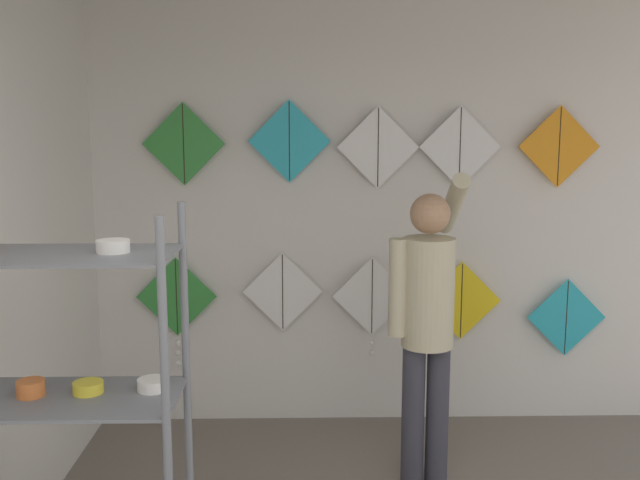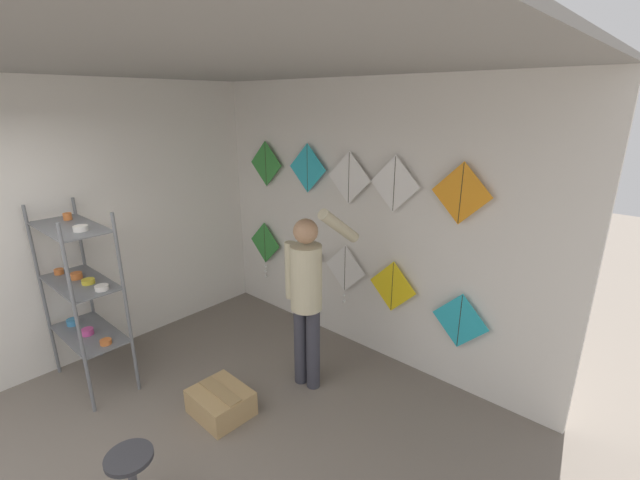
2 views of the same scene
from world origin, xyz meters
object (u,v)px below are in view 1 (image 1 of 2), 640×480
object	(u,v)px
kite_0	(177,303)
kite_6	(289,141)
kite_2	(372,300)
kite_4	(566,317)
shelf_rack	(59,414)
shopkeeper	(427,313)
kite_9	(559,147)
kite_3	(461,301)
kite_1	(283,292)
kite_5	(184,144)
kite_7	(378,147)
kite_8	(460,147)

from	to	relation	value
kite_0	kite_6	world-z (taller)	kite_6
kite_2	kite_4	xyz separation A→B (m)	(1.30, 0.00, -0.13)
shelf_rack	shopkeeper	size ratio (longest dim) A/B	0.98
kite_2	kite_9	xyz separation A→B (m)	(1.19, 0.00, 1.01)
shelf_rack	kite_3	world-z (taller)	shelf_rack
shelf_rack	kite_6	bearing A→B (deg)	70.10
kite_1	kite_5	size ratio (longest dim) A/B	1.00
kite_7	kite_3	bearing A→B (deg)	0.00
kite_4	kite_3	bearing A→B (deg)	180.00
kite_5	kite_2	bearing A→B (deg)	-0.04
kite_1	kite_2	distance (m)	0.59
kite_1	kite_2	xyz separation A→B (m)	(0.59, -0.00, -0.06)
kite_5	kite_1	bearing A→B (deg)	0.00
kite_2	kite_3	xyz separation A→B (m)	(0.60, 0.00, -0.01)
kite_0	kite_2	size ratio (longest dim) A/B	1.11
kite_0	kite_5	xyz separation A→B (m)	(0.08, 0.00, 1.04)
kite_7	kite_8	world-z (taller)	kite_8
kite_1	kite_6	bearing A→B (deg)	0.00
kite_0	kite_5	world-z (taller)	kite_5
kite_7	kite_6	bearing A→B (deg)	180.00
shopkeeper	kite_4	size ratio (longest dim) A/B	3.30
kite_1	kite_3	distance (m)	1.19
kite_6	shopkeeper	bearing A→B (deg)	-47.26
shopkeeper	kite_4	world-z (taller)	shopkeeper
shelf_rack	kite_9	distance (m)	3.43
kite_0	kite_9	xyz separation A→B (m)	(2.48, 0.00, 1.02)
kite_2	kite_5	world-z (taller)	kite_5
kite_4	kite_9	distance (m)	1.14
kite_0	kite_4	size ratio (longest dim) A/B	1.39
kite_0	kite_3	size ratio (longest dim) A/B	1.39
kite_0	kite_4	bearing A→B (deg)	0.02
shopkeeper	kite_0	bearing A→B (deg)	142.81
kite_2	kite_9	world-z (taller)	kite_9
shelf_rack	kite_8	size ratio (longest dim) A/B	3.24
kite_1	kite_7	bearing A→B (deg)	0.00
kite_1	kite_2	size ratio (longest dim) A/B	0.79
kite_0	kite_8	bearing A→B (deg)	0.03
kite_1	kite_6	xyz separation A→B (m)	(0.05, 0.00, 0.98)
kite_5	kite_6	bearing A→B (deg)	0.00
kite_0	kite_3	distance (m)	1.88
kite_1	kite_9	bearing A→B (deg)	0.00
kite_1	kite_9	world-z (taller)	kite_9
kite_4	kite_6	distance (m)	2.18
kite_2	kite_9	bearing A→B (deg)	0.04
kite_6	kite_5	bearing A→B (deg)	180.00
kite_0	kite_2	world-z (taller)	kite_0
kite_4	kite_2	bearing A→B (deg)	-179.97
kite_5	kite_8	bearing A→B (deg)	0.00
kite_8	kite_1	bearing A→B (deg)	180.00
kite_0	kite_7	size ratio (longest dim) A/B	1.39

